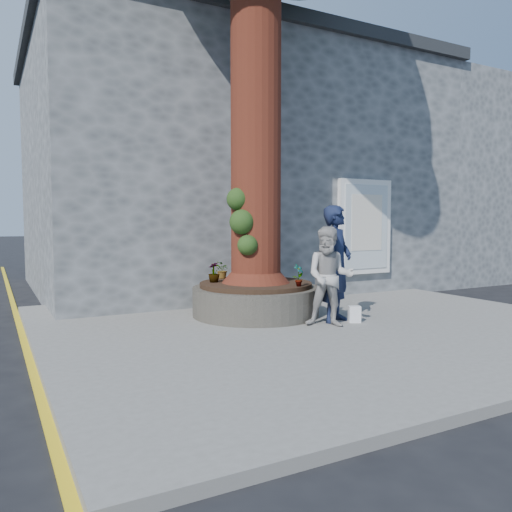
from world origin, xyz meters
name	(u,v)px	position (x,y,z in m)	size (l,w,h in m)	color
ground	(273,352)	(0.00, 0.00, 0.00)	(120.00, 120.00, 0.00)	black
pavement	(319,324)	(1.50, 1.00, 0.06)	(9.00, 8.00, 0.12)	slate
yellow_line	(30,363)	(-3.05, 1.00, 0.00)	(0.10, 30.00, 0.01)	yellow
stone_shop	(223,175)	(2.50, 7.20, 3.16)	(10.30, 8.30, 6.30)	#535658
neighbour_shop	(424,189)	(10.50, 7.20, 3.00)	(6.00, 8.00, 6.00)	#535658
planter	(256,299)	(0.80, 2.00, 0.41)	(2.30, 2.30, 0.60)	black
man	(337,264)	(1.73, 0.82, 1.11)	(0.72, 0.47, 1.98)	#141C37
woman	(330,277)	(1.40, 0.57, 0.93)	(0.79, 0.62, 1.63)	#ABA7A4
shopping_bag	(354,314)	(1.95, 0.61, 0.26)	(0.20, 0.12, 0.28)	white
plant_a	(299,275)	(1.17, 1.15, 0.91)	(0.20, 0.14, 0.39)	gray
plant_b	(321,272)	(1.65, 1.15, 0.94)	(0.24, 0.23, 0.43)	gray
plant_c	(214,272)	(0.13, 2.37, 0.90)	(0.21, 0.21, 0.37)	gray
plant_d	(223,270)	(0.52, 2.85, 0.89)	(0.30, 0.27, 0.33)	gray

